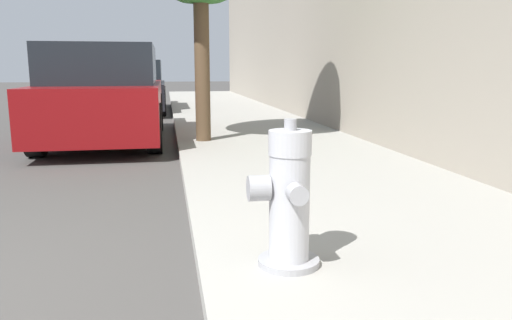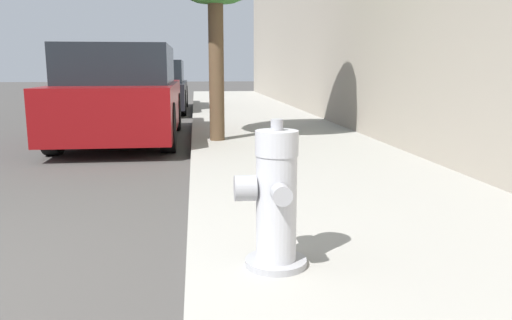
% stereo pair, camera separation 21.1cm
% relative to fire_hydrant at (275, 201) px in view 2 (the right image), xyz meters
% --- Properties ---
extents(sidewalk_slab, '(2.66, 40.00, 0.11)m').
position_rel_fire_hydrant_xyz_m(sidewalk_slab, '(0.87, -0.21, -0.41)').
color(sidewalk_slab, '#99968E').
rests_on(sidewalk_slab, ground_plane).
extents(fire_hydrant, '(0.38, 0.40, 0.78)m').
position_rel_fire_hydrant_xyz_m(fire_hydrant, '(0.00, 0.00, 0.00)').
color(fire_hydrant, '#97979C').
rests_on(fire_hydrant, sidewalk_slab).
extents(parked_car_near, '(1.70, 3.97, 1.47)m').
position_rel_fire_hydrant_xyz_m(parked_car_near, '(-1.53, 5.54, 0.24)').
color(parked_car_near, maroon).
rests_on(parked_car_near, ground_plane).
extents(parked_car_mid, '(1.80, 4.22, 1.32)m').
position_rel_fire_hydrant_xyz_m(parked_car_mid, '(-1.52, 10.94, 0.17)').
color(parked_car_mid, black).
rests_on(parked_car_mid, ground_plane).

